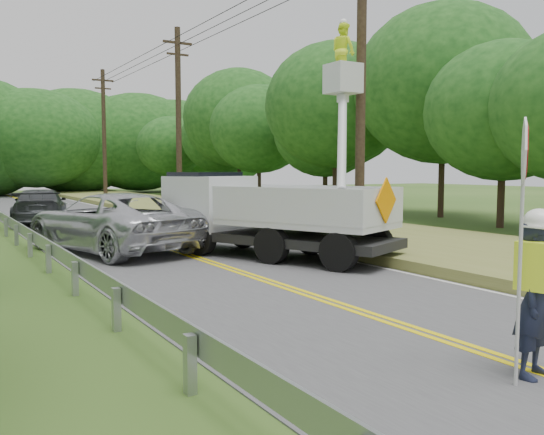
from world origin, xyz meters
TOP-DOWN VIEW (x-y plane):
  - ground at (0.00, 0.00)m, footprint 140.00×140.00m
  - road at (0.00, 14.00)m, footprint 7.20×96.00m
  - guardrail at (-4.02, 14.91)m, footprint 0.18×48.00m
  - utility_poles at (5.00, 17.02)m, footprint 1.60×43.30m
  - tall_grass_verge at (7.10, 14.00)m, footprint 7.00×96.00m
  - treeline_right at (15.41, 24.75)m, footprint 11.47×52.65m
  - treeline_horizon at (0.45, 56.34)m, footprint 55.85×13.93m
  - flagger at (-0.26, -0.72)m, footprint 1.16×0.65m
  - bucket_truck at (1.85, 10.03)m, footprint 5.15×7.43m
  - suv_silver at (-1.72, 12.88)m, footprint 4.62×7.14m
  - suv_darkgrey at (-2.14, 23.47)m, footprint 3.40×5.96m

SIDE VIEW (x-z plane):
  - ground at x=0.00m, z-range 0.00..0.00m
  - road at x=0.00m, z-range 0.00..0.02m
  - tall_grass_verge at x=7.10m, z-range 0.00..0.30m
  - guardrail at x=-4.02m, z-range 0.17..0.94m
  - suv_darkgrey at x=-2.14m, z-range 0.02..1.65m
  - suv_silver at x=-1.72m, z-range 0.02..1.85m
  - flagger at x=-0.26m, z-range -0.44..2.72m
  - bucket_truck at x=1.85m, z-range -1.89..5.02m
  - utility_poles at x=5.00m, z-range 0.27..10.27m
  - treeline_horizon at x=0.45m, z-range -0.34..11.34m
  - treeline_right at x=15.41m, z-range 0.34..11.53m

